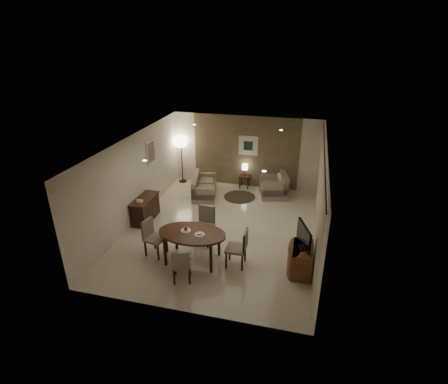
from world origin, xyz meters
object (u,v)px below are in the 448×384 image
(console_desk, at_px, (145,209))
(dining_table, at_px, (193,246))
(floor_lamp, at_px, (182,160))
(armchair, at_px, (274,185))
(tv_cabinet, at_px, (302,260))
(chair_left, at_px, (156,238))
(chair_right, at_px, (236,248))
(chair_near, at_px, (182,264))
(side_table, at_px, (245,181))
(sofa, at_px, (204,186))
(chair_far, at_px, (204,226))

(console_desk, bearing_deg, dining_table, -38.23)
(floor_lamp, bearing_deg, armchair, -7.32)
(tv_cabinet, relative_size, chair_left, 0.90)
(chair_left, bearing_deg, floor_lamp, 23.94)
(chair_right, bearing_deg, armchair, 173.78)
(chair_left, height_order, armchair, chair_left)
(chair_near, bearing_deg, chair_left, -56.07)
(side_table, bearing_deg, floor_lamp, -179.29)
(tv_cabinet, bearing_deg, side_table, 116.46)
(tv_cabinet, relative_size, sofa, 0.57)
(chair_right, bearing_deg, console_desk, -117.15)
(chair_near, bearing_deg, side_table, -111.19)
(console_desk, bearing_deg, armchair, 36.75)
(sofa, bearing_deg, tv_cabinet, -148.38)
(console_desk, distance_m, side_table, 4.12)
(chair_right, bearing_deg, tv_cabinet, 93.61)
(chair_right, relative_size, floor_lamp, 0.55)
(chair_far, bearing_deg, sofa, 113.48)
(console_desk, relative_size, chair_near, 1.34)
(tv_cabinet, xyz_separation_m, armchair, (-1.21, 4.25, 0.08))
(chair_far, bearing_deg, dining_table, -85.47)
(tv_cabinet, xyz_separation_m, chair_right, (-1.63, -0.12, 0.16))
(console_desk, distance_m, chair_near, 3.30)
(dining_table, height_order, chair_near, chair_near)
(chair_left, relative_size, sofa, 0.63)
(chair_far, distance_m, chair_left, 1.35)
(tv_cabinet, bearing_deg, dining_table, -176.22)
(dining_table, relative_size, chair_left, 1.74)
(dining_table, bearing_deg, chair_left, 179.87)
(sofa, bearing_deg, chair_near, 177.98)
(dining_table, relative_size, sofa, 1.10)
(side_table, bearing_deg, chair_far, -95.03)
(side_table, xyz_separation_m, floor_lamp, (-2.49, -0.03, 0.67))
(chair_left, bearing_deg, armchair, -18.59)
(armchair, bearing_deg, floor_lamp, -112.52)
(tv_cabinet, xyz_separation_m, dining_table, (-2.76, -0.18, 0.06))
(chair_far, distance_m, chair_right, 1.35)
(sofa, bearing_deg, dining_table, 179.98)
(sofa, bearing_deg, chair_right, -165.15)
(chair_near, distance_m, chair_far, 1.68)
(tv_cabinet, relative_size, dining_table, 0.52)
(dining_table, bearing_deg, chair_near, -88.90)
(chair_right, bearing_deg, sofa, -153.00)
(side_table, bearing_deg, sofa, -140.87)
(dining_table, bearing_deg, sofa, 102.83)
(dining_table, height_order, chair_far, chair_far)
(tv_cabinet, height_order, chair_left, chair_left)
(armchair, bearing_deg, tv_cabinet, 0.65)
(dining_table, distance_m, chair_right, 1.13)
(chair_right, xyz_separation_m, sofa, (-2.01, 3.83, -0.13))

